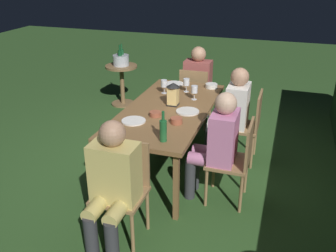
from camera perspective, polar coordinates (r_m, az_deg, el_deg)
The scene contains 23 objects.
ground_plane at distance 4.49m, azimuth 0.00°, elevation -6.11°, with size 16.00×16.00×0.00m, color #2D5123.
dining_table at distance 4.18m, azimuth 0.00°, elevation 2.15°, with size 1.96×0.90×0.75m.
chair_head_far at distance 3.27m, azimuth -6.87°, elevation -9.10°, with size 0.40×0.42×0.87m.
person_in_mustard at distance 3.04m, azimuth -8.56°, elevation -8.60°, with size 0.48×0.38×1.15m.
chair_side_right_a at distance 4.51m, azimuth 12.01°, elevation 0.36°, with size 0.42×0.40×0.87m.
person_in_cream at distance 4.47m, azimuth 9.70°, elevation 2.46°, with size 0.38×0.47×1.15m.
chair_side_right_b at distance 3.72m, azimuth 10.28°, elevation -4.89°, with size 0.42×0.40×0.87m.
person_in_pink at distance 3.67m, azimuth 7.44°, elevation -2.39°, with size 0.38×0.47×1.15m.
chair_head_near at distance 5.36m, azimuth 4.14°, elevation 4.76°, with size 0.40×0.42×0.87m.
person_in_rust at distance 5.50m, azimuth 4.70°, elevation 6.90°, with size 0.48×0.38×1.15m.
lantern_centerpiece at distance 4.19m, azimuth 0.79°, elevation 5.10°, with size 0.15×0.15×0.27m.
green_bottle_on_table at distance 3.36m, azimuth -0.74°, elevation -0.62°, with size 0.07×0.07×0.29m.
wine_glass_a at distance 4.58m, azimuth -0.60°, elevation 6.42°, with size 0.08×0.08×0.17m.
wine_glass_b at distance 4.64m, azimuth 2.82°, elevation 6.62°, with size 0.08×0.08×0.17m.
wine_glass_c at distance 4.38m, azimuth 4.04°, elevation 5.50°, with size 0.08×0.08×0.17m.
plate_a at distance 4.05m, azimuth 3.00°, elevation 2.24°, with size 0.25×0.25×0.01m, color silver.
plate_b at distance 3.82m, azimuth -5.28°, elevation 0.78°, with size 0.25×0.25×0.01m, color white.
plate_c at distance 4.95m, azimuth 0.99°, elevation 6.46°, with size 0.24×0.24×0.01m, color white.
bowl_olives at distance 4.84m, azimuth 6.64°, elevation 6.14°, with size 0.15×0.15×0.05m.
bowl_bread at distance 3.75m, azimuth 1.30°, elevation 0.86°, with size 0.12×0.12×0.06m.
bowl_salad at distance 3.93m, azimuth -1.97°, elevation 1.87°, with size 0.12×0.12×0.05m.
side_table at distance 6.27m, azimuth -7.05°, elevation 7.16°, with size 0.52×0.52×0.67m.
ice_bucket at distance 6.18m, azimuth -7.20°, elevation 10.07°, with size 0.26×0.26×0.34m.
Camera 1 is at (3.68, 1.22, 2.27)m, focal length 39.94 mm.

